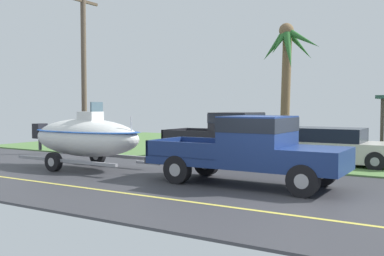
% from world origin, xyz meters
% --- Properties ---
extents(ground, '(36.00, 22.00, 0.11)m').
position_xyz_m(ground, '(0.00, 8.38, -0.01)').
color(ground, '#38383D').
extents(pickup_truck_towing, '(5.74, 1.98, 1.92)m').
position_xyz_m(pickup_truck_towing, '(-0.95, 0.90, 1.06)').
color(pickup_truck_towing, navy).
rests_on(pickup_truck_towing, ground).
extents(boat_on_trailer, '(5.72, 2.34, 2.33)m').
position_xyz_m(boat_on_trailer, '(-7.42, 0.90, 1.10)').
color(boat_on_trailer, gray).
rests_on(boat_on_trailer, ground).
extents(parked_pickup_background, '(5.56, 2.08, 1.93)m').
position_xyz_m(parked_pickup_background, '(-3.95, 5.84, 1.06)').
color(parked_pickup_background, black).
rests_on(parked_pickup_background, ground).
extents(parked_sedan_far, '(4.70, 1.95, 1.38)m').
position_xyz_m(parked_sedan_far, '(-0.27, 6.35, 0.67)').
color(parked_sedan_far, beige).
rests_on(parked_sedan_far, ground).
extents(palm_tree_near_right, '(2.80, 2.65, 5.80)m').
position_xyz_m(palm_tree_near_right, '(-2.71, 8.33, 4.14)').
color(palm_tree_near_right, brown).
rests_on(palm_tree_near_right, ground).
extents(utility_pole, '(0.24, 1.80, 7.54)m').
position_xyz_m(utility_pole, '(-10.99, 4.44, 3.92)').
color(utility_pole, brown).
rests_on(utility_pole, ground).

